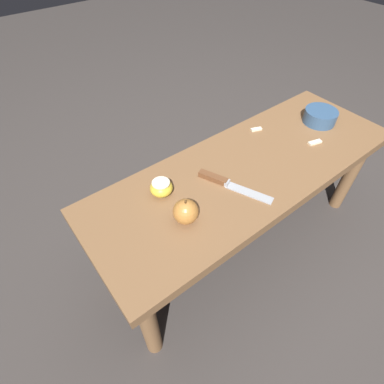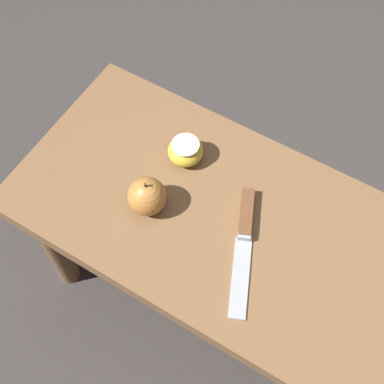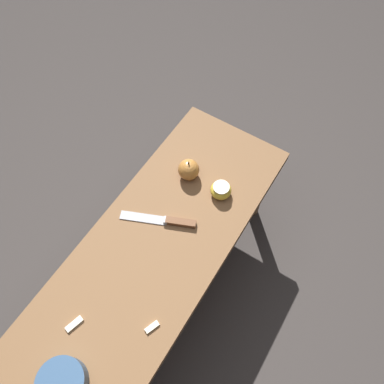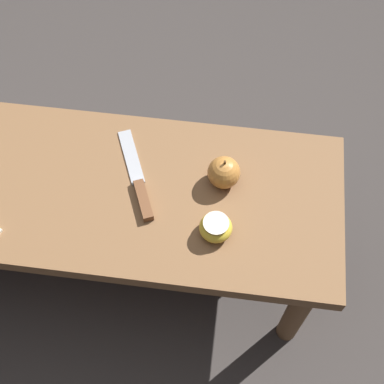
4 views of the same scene
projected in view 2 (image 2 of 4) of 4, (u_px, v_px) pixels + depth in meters
The scene contains 5 objects.
ground_plane at pixel (275, 327), 1.40m from camera, with size 8.00×8.00×0.00m, color #383330.
wooden_bench at pixel (301, 274), 1.06m from camera, with size 1.22×0.43×0.45m.
knife at pixel (245, 231), 1.03m from camera, with size 0.13×0.25×0.02m.
apple_whole at pixel (147, 196), 1.03m from camera, with size 0.08×0.08×0.09m.
apple_cut at pixel (186, 151), 1.10m from camera, with size 0.07×0.07×0.05m.
Camera 2 is at (0.01, -0.44, 1.39)m, focal length 50.00 mm.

